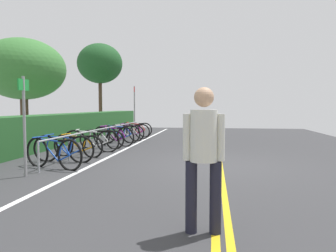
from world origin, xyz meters
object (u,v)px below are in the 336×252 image
object	(u,v)px
bicycle_4	(102,139)
sign_post_near	(24,116)
bicycle_1	(63,149)
bicycle_5	(113,136)
tree_far_right	(100,64)
bicycle_0	(53,153)
bicycle_3	(91,141)
bicycle_7	(126,133)
sign_post_far	(134,106)
bike_rack	(106,132)
bicycle_2	(78,146)
bicycle_8	(131,131)
bicycle_9	(135,130)
tree_mid	(23,69)
bicycle_6	(119,134)
pedestrian	(204,150)

from	to	relation	value
bicycle_4	sign_post_near	xyz separation A→B (m)	(-4.64, 0.03, 0.97)
bicycle_1	bicycle_5	distance (m)	3.67
tree_far_right	bicycle_0	bearing A→B (deg)	-165.02
bicycle_3	bicycle_7	distance (m)	3.64
sign_post_far	bicycle_5	bearing A→B (deg)	-175.77
bike_rack	bicycle_0	distance (m)	4.11
sign_post_far	bicycle_2	bearing A→B (deg)	-178.98
bicycle_7	bicycle_8	xyz separation A→B (m)	(0.95, 0.01, -0.00)
bicycle_8	bicycle_9	world-z (taller)	bicycle_9
bike_rack	bicycle_3	distance (m)	1.36
bicycle_4	tree_mid	bearing A→B (deg)	66.77
bicycle_6	bicycle_2	bearing A→B (deg)	177.13
tree_mid	bicycle_8	bearing A→B (deg)	-65.69
bicycle_1	sign_post_near	bearing A→B (deg)	-179.05
bike_rack	bicycle_6	xyz separation A→B (m)	(1.31, -0.10, -0.19)
bicycle_1	pedestrian	world-z (taller)	pedestrian
bicycle_6	tree_far_right	distance (m)	8.71
bicycle_9	bicycle_7	bearing A→B (deg)	-178.59
bicycle_0	bicycle_6	size ratio (longest dim) A/B	1.06
bicycle_0	bicycle_4	world-z (taller)	bicycle_0
tree_mid	bicycle_3	bearing A→B (deg)	-123.50
bicycle_7	bicycle_8	distance (m)	0.95
bicycle_8	bicycle_1	bearing A→B (deg)	178.25
bicycle_8	tree_mid	xyz separation A→B (m)	(-1.90, 4.21, 2.73)
bicycle_2	sign_post_far	bearing A→B (deg)	1.02
bicycle_3	bicycle_7	world-z (taller)	bicycle_3
tree_far_right	bicycle_8	bearing A→B (deg)	-146.70
bicycle_1	bicycle_6	bearing A→B (deg)	-2.29
bicycle_0	bicycle_6	bearing A→B (deg)	-0.21
bicycle_5	bicycle_9	size ratio (longest dim) A/B	1.05
sign_post_near	tree_far_right	xyz separation A→B (m)	(13.42, 3.20, 2.92)
bicycle_6	bicycle_8	bearing A→B (deg)	-0.47
bicycle_9	sign_post_near	xyz separation A→B (m)	(-9.24, 0.13, 0.95)
bicycle_5	sign_post_far	xyz separation A→B (m)	(4.76, 0.35, 1.16)
bicycle_5	bike_rack	bearing A→B (deg)	162.49
sign_post_near	sign_post_far	size ratio (longest dim) A/B	0.83
bicycle_3	bicycle_0	bearing A→B (deg)	-177.54
pedestrian	bike_rack	bearing A→B (deg)	26.75
bicycle_3	pedestrian	distance (m)	7.36
tree_far_right	bicycle_5	bearing A→B (deg)	-156.86
tree_mid	pedestrian	bearing A→B (deg)	-138.41
bicycle_2	bicycle_4	bearing A→B (deg)	-1.83
bike_rack	tree_far_right	world-z (taller)	tree_far_right
bicycle_5	bicycle_6	xyz separation A→B (m)	(0.88, 0.04, -0.00)
bicycle_1	tree_mid	xyz separation A→B (m)	(4.57, 4.01, 2.71)
bicycle_3	bicycle_5	world-z (taller)	bicycle_5
bicycle_5	bicycle_6	world-z (taller)	bicycle_5
bicycle_5	bicycle_9	distance (m)	3.76
bicycle_1	bicycle_6	xyz separation A→B (m)	(4.54, -0.18, 0.00)
bike_rack	pedestrian	world-z (taller)	pedestrian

